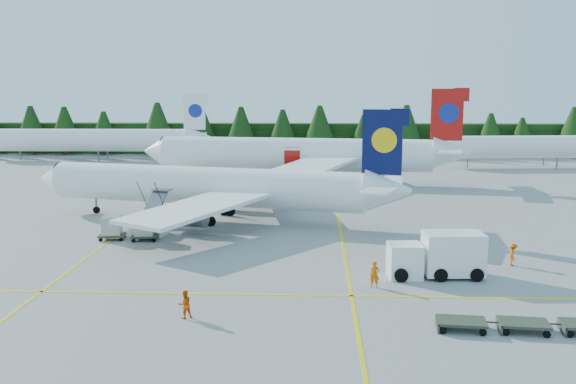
{
  "coord_description": "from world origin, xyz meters",
  "views": [
    {
      "loc": [
        3.67,
        -45.09,
        13.06
      ],
      "look_at": [
        1.13,
        13.24,
        3.5
      ],
      "focal_mm": 40.0,
      "sensor_mm": 36.0,
      "label": 1
    }
  ],
  "objects_px": {
    "airliner_navy": "(198,186)",
    "airstairs": "(146,225)",
    "airliner_red": "(289,154)",
    "service_truck": "(436,255)"
  },
  "relations": [
    {
      "from": "airliner_navy",
      "to": "airstairs",
      "type": "relative_size",
      "value": 6.38
    },
    {
      "from": "airliner_red",
      "to": "service_truck",
      "type": "distance_m",
      "value": 46.55
    },
    {
      "from": "airliner_navy",
      "to": "airliner_red",
      "type": "distance_m",
      "value": 27.31
    },
    {
      "from": "airliner_red",
      "to": "airstairs",
      "type": "relative_size",
      "value": 7.51
    },
    {
      "from": "service_truck",
      "to": "airstairs",
      "type": "bearing_deg",
      "value": 148.9
    },
    {
      "from": "service_truck",
      "to": "airliner_navy",
      "type": "bearing_deg",
      "value": 133.27
    },
    {
      "from": "airliner_red",
      "to": "airliner_navy",
      "type": "bearing_deg",
      "value": -100.17
    },
    {
      "from": "airliner_red",
      "to": "airstairs",
      "type": "xyz_separation_m",
      "value": [
        -11.58,
        -32.6,
        -3.09
      ]
    },
    {
      "from": "airliner_navy",
      "to": "airstairs",
      "type": "height_order",
      "value": "airliner_navy"
    },
    {
      "from": "airliner_navy",
      "to": "service_truck",
      "type": "bearing_deg",
      "value": -29.42
    }
  ]
}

